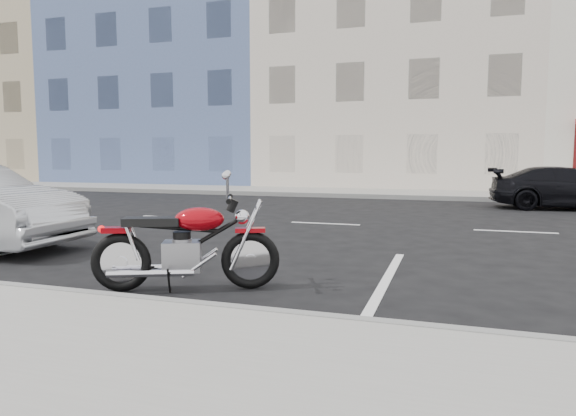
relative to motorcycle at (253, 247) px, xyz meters
name	(u,v)px	position (x,y,z in m)	size (l,w,h in m)	color
ground	(415,227)	(1.45, 5.82, -0.50)	(120.00, 120.00, 0.00)	black
sidewalk_far	(305,192)	(-3.55, 14.52, -0.42)	(80.00, 3.40, 0.15)	gray
curb_far	(292,194)	(-3.55, 12.82, -0.42)	(80.00, 0.12, 0.16)	gray
bldg_far_west	(32,87)	(-24.55, 22.12, 5.50)	(12.00, 12.00, 12.00)	tan
bldg_blue	(194,70)	(-12.55, 22.12, 6.00)	(12.00, 12.00, 13.00)	#4D6191
bldg_cream	(401,74)	(-0.55, 22.12, 5.25)	(12.00, 12.00, 11.50)	beige
motorcycle	(253,247)	(0.00, 0.00, 0.00)	(2.04, 1.04, 1.09)	black
car_far	(567,188)	(5.34, 11.01, 0.12)	(1.72, 4.22, 1.23)	black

